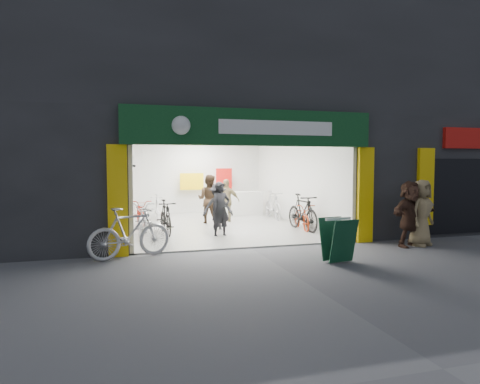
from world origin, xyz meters
name	(u,v)px	position (x,y,z in m)	size (l,w,h in m)	color
ground	(251,248)	(0.00, 0.00, 0.00)	(60.00, 60.00, 0.00)	#56565B
building	(233,105)	(0.91, 4.99, 4.31)	(17.00, 10.27, 8.00)	#232326
bike_left_front	(144,219)	(-2.50, 2.47, 0.53)	(0.70, 2.01, 1.06)	#A2A2A6
bike_left_midfront	(166,218)	(-1.86, 2.68, 0.53)	(0.50, 1.76, 1.06)	black
bike_left_midback	(141,214)	(-2.50, 4.45, 0.47)	(0.63, 1.80, 0.95)	maroon
bike_left_back	(157,208)	(-1.80, 6.09, 0.49)	(0.46, 1.64, 0.98)	silver
bike_right_front	(302,213)	(2.43, 2.21, 0.59)	(0.56, 1.98, 1.19)	black
bike_right_mid	(302,217)	(2.50, 2.39, 0.43)	(0.57, 1.64, 0.86)	#9C2C0E
bike_right_back	(273,205)	(2.50, 5.08, 0.55)	(0.52, 1.85, 1.11)	#B6B5BA
parked_bike	(130,233)	(-2.99, -0.30, 0.59)	(0.55, 1.96, 1.18)	#B6B5BA
customer_a	(221,210)	(-0.34, 1.85, 0.81)	(0.59, 0.39, 1.62)	black
customer_b	(209,199)	(-0.10, 4.62, 0.88)	(0.86, 0.67, 1.76)	#312216
customer_c	(218,207)	(-0.16, 3.02, 0.76)	(0.98, 0.56, 1.52)	black
customer_d	(227,201)	(0.58, 4.74, 0.80)	(0.93, 0.39, 1.59)	olive
pedestrian_near	(421,213)	(4.40, -0.90, 0.87)	(0.85, 0.55, 1.74)	#88744F
pedestrian_far	(410,214)	(4.03, -0.92, 0.86)	(1.59, 0.51, 1.72)	#3D251B
sandwich_board	(338,239)	(1.35, -2.01, 0.53)	(0.71, 0.72, 0.95)	#0E3B22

